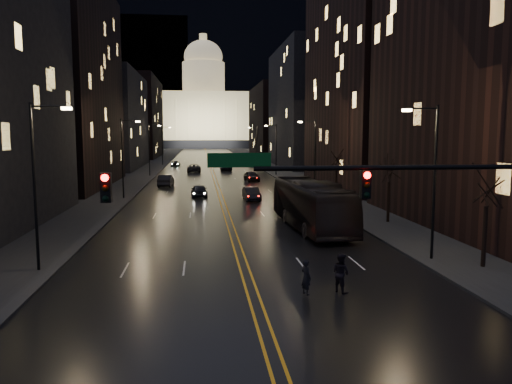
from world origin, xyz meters
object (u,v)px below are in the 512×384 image
object	(u,v)px
oncoming_car_b	(166,181)
pedestrian_a	(306,277)
oncoming_car_a	(199,191)
receding_car_a	(251,194)
bus	(311,205)
pedestrian_b	(341,273)
traffic_signal	(429,198)

from	to	relation	value
oncoming_car_b	pedestrian_a	world-z (taller)	oncoming_car_b
oncoming_car_a	receding_car_a	size ratio (longest dim) A/B	0.99
bus	pedestrian_b	world-z (taller)	bus
bus	receding_car_a	distance (m)	17.09
pedestrian_b	oncoming_car_a	bearing A→B (deg)	-22.26
bus	oncoming_car_b	distance (m)	35.14
bus	receding_car_a	world-z (taller)	bus
bus	traffic_signal	bearing A→B (deg)	-94.24
pedestrian_b	pedestrian_a	bearing A→B (deg)	63.67
traffic_signal	pedestrian_b	xyz separation A→B (m)	(-1.78, 5.00, -4.17)
bus	pedestrian_a	distance (m)	16.21
bus	pedestrian_a	bearing A→B (deg)	-106.89
traffic_signal	pedestrian_b	size ratio (longest dim) A/B	9.26
traffic_signal	bus	xyz separation A→B (m)	(0.31, 20.54, -3.22)
bus	oncoming_car_b	world-z (taller)	bus
traffic_signal	oncoming_car_a	bearing A→B (deg)	101.59
oncoming_car_b	receding_car_a	xyz separation A→B (m)	(10.38, -15.70, -0.10)
bus	oncoming_car_b	xyz separation A→B (m)	(-13.35, 32.49, -1.05)
receding_car_a	pedestrian_b	world-z (taller)	pedestrian_b
traffic_signal	bus	distance (m)	20.79
traffic_signal	bus	size ratio (longest dim) A/B	1.28
traffic_signal	oncoming_car_a	world-z (taller)	traffic_signal
pedestrian_a	pedestrian_b	bearing A→B (deg)	-108.28
bus	receding_car_a	bearing A→B (deg)	96.66
traffic_signal	oncoming_car_a	distance (m)	42.07
receding_car_a	pedestrian_b	xyz separation A→B (m)	(0.87, -32.33, 0.20)
traffic_signal	oncoming_car_b	size ratio (longest dim) A/B	3.41
bus	oncoming_car_a	size ratio (longest dim) A/B	3.05
receding_car_a	pedestrian_a	world-z (taller)	pedestrian_a
traffic_signal	oncoming_car_b	world-z (taller)	traffic_signal
receding_car_a	pedestrian_b	distance (m)	32.34
bus	pedestrian_b	bearing A→B (deg)	-101.05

